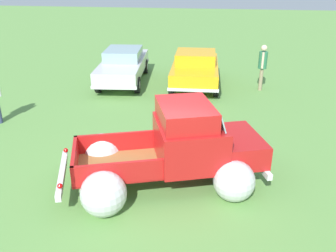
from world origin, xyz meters
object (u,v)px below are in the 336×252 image
Objects in this scene: show_car_0 at (123,64)px; vintage_pickup_truck at (178,152)px; show_car_1 at (195,68)px; spectator_1 at (262,64)px.

vintage_pickup_truck is at bearing 17.84° from show_car_0.
show_car_0 is 3.16m from show_car_1.
show_car_0 is 2.61× the size of spectator_1.
show_car_0 is at bearing -175.56° from spectator_1.
show_car_1 is at bearing 82.72° from show_car_0.
show_car_1 is (3.16, -0.10, -0.00)m from show_car_0.
show_car_0 is (-3.36, 7.79, 0.03)m from vintage_pickup_truck.
vintage_pickup_truck is 7.70m from show_car_1.
show_car_1 is 2.76m from spectator_1.
vintage_pickup_truck is at bearing -101.57° from spectator_1.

